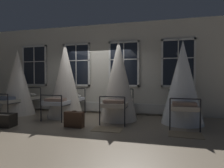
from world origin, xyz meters
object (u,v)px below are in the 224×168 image
(cot_second, at_px, (65,81))
(cot_third, at_px, (118,81))
(cot_first, at_px, (18,83))
(cot_fourth, at_px, (182,83))
(travel_trunk, at_px, (3,120))
(suitcase_dark, at_px, (74,119))

(cot_second, distance_m, cot_third, 1.97)
(cot_first, relative_size, cot_fourth, 0.97)
(cot_first, height_order, cot_third, cot_third)
(cot_fourth, bearing_deg, travel_trunk, 110.15)
(cot_second, height_order, suitcase_dark, cot_second)
(suitcase_dark, relative_size, travel_trunk, 0.89)
(cot_third, relative_size, suitcase_dark, 4.73)
(cot_third, distance_m, suitcase_dark, 1.96)
(suitcase_dark, distance_m, travel_trunk, 2.06)
(cot_first, relative_size, suitcase_dark, 4.39)
(travel_trunk, bearing_deg, cot_first, 119.26)
(cot_fourth, xyz_separation_m, travel_trunk, (-5.03, -1.70, -1.06))
(cot_third, xyz_separation_m, cot_fourth, (2.03, -0.06, -0.06))
(cot_second, distance_m, travel_trunk, 2.32)
(cot_second, height_order, cot_fourth, cot_second)
(suitcase_dark, bearing_deg, cot_second, 128.73)
(cot_fourth, bearing_deg, suitcase_dark, 113.78)
(cot_fourth, relative_size, travel_trunk, 4.00)
(cot_third, relative_size, travel_trunk, 4.19)
(cot_first, distance_m, suitcase_dark, 3.38)
(cot_fourth, relative_size, suitcase_dark, 4.51)
(cot_first, distance_m, cot_third, 3.97)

